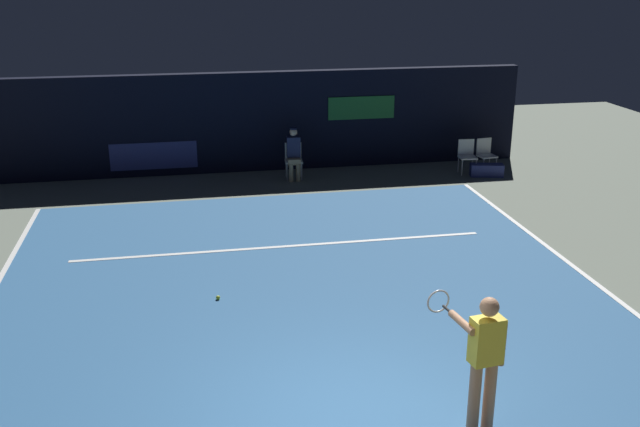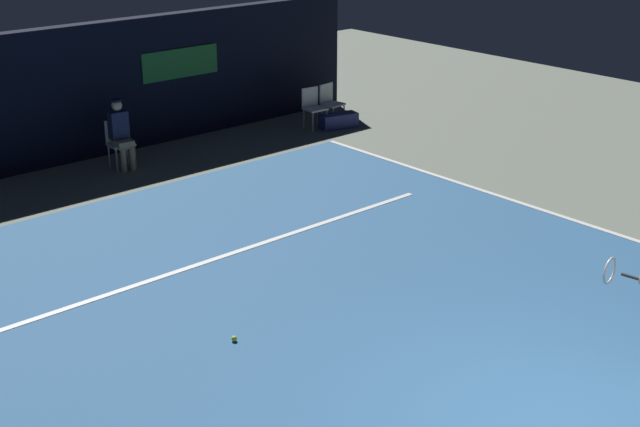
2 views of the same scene
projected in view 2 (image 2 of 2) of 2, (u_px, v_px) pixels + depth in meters
name	position (u px, v px, depth m)	size (l,w,h in m)	color
ground_plane	(302.00, 298.00, 11.58)	(29.79, 29.79, 0.00)	gray
court_surface	(302.00, 298.00, 11.58)	(10.23, 10.10, 0.01)	#336699
line_sideline_left	(531.00, 206.00, 14.69)	(0.10, 10.10, 0.01)	white
line_service	(224.00, 256.00, 12.81)	(7.98, 0.10, 0.01)	white
back_wall	(44.00, 99.00, 16.32)	(14.60, 0.33, 2.60)	black
line_judge_on_chair	(120.00, 133.00, 16.39)	(0.47, 0.55, 1.32)	white
courtside_chair_near	(330.00, 101.00, 19.39)	(0.49, 0.46, 0.88)	white
courtside_chair_far	(313.00, 105.00, 19.04)	(0.47, 0.45, 0.88)	white
tennis_ball	(234.00, 339.00, 10.49)	(0.07, 0.07, 0.07)	#CCE033
equipment_bag	(339.00, 121.00, 19.15)	(0.84, 0.32, 0.32)	navy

